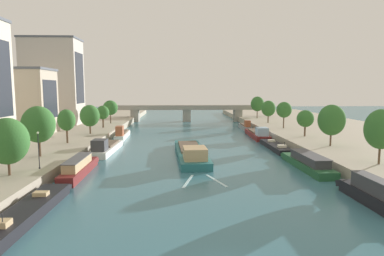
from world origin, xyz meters
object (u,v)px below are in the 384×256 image
(moored_boat_right_far, at_px, (258,134))
(tree_right_end_of_row, at_px, (268,108))
(tree_left_end_of_row, at_px, (66,120))
(tree_right_past_mid, at_px, (381,129))
(moored_boat_left_midway, at_px, (122,134))
(tree_left_nearest, at_px, (103,113))
(tree_right_second, at_px, (305,119))
(moored_boat_right_second, at_px, (370,193))
(tree_left_distant, at_px, (110,108))
(moored_boat_right_downstream, at_px, (245,126))
(moored_boat_left_second, at_px, (27,212))
(moored_boat_left_gap_after, at_px, (79,167))
(barge_midriver, at_px, (191,152))
(bridge_far, at_px, (187,111))
(tree_right_distant, at_px, (284,110))
(tree_right_third, at_px, (257,104))
(moored_boat_right_end, at_px, (308,162))
(tree_left_by_lamp, at_px, (7,141))
(tree_left_midway, at_px, (38,124))
(tree_left_second, at_px, (90,116))
(tree_right_midway, at_px, (332,120))
(moored_boat_right_lone, at_px, (275,146))
(moored_boat_left_downstream, at_px, (106,148))
(lamppost_left_bank, at_px, (39,149))

(moored_boat_right_far, relative_size, tree_right_end_of_row, 2.54)
(tree_left_end_of_row, xyz_separation_m, tree_right_past_mid, (47.37, -19.13, 0.44))
(moored_boat_left_midway, height_order, tree_right_end_of_row, tree_right_end_of_row)
(tree_left_nearest, bearing_deg, tree_right_second, -21.09)
(moored_boat_right_far, bearing_deg, moored_boat_right_second, -89.47)
(tree_left_distant, relative_size, tree_right_past_mid, 0.91)
(moored_boat_right_downstream, xyz_separation_m, tree_left_end_of_row, (-39.96, -33.21, 5.10))
(moored_boat_right_downstream, distance_m, tree_left_end_of_row, 52.20)
(moored_boat_left_second, relative_size, moored_boat_left_gap_after, 1.17)
(moored_boat_right_downstream, height_order, tree_right_end_of_row, tree_right_end_of_row)
(moored_boat_right_downstream, height_order, tree_left_distant, tree_left_distant)
(tree_left_nearest, bearing_deg, moored_boat_right_downstream, 12.48)
(moored_boat_left_midway, bearing_deg, barge_midriver, -55.45)
(tree_left_end_of_row, relative_size, tree_left_distant, 0.94)
(moored_boat_left_gap_after, distance_m, moored_boat_right_downstream, 59.75)
(barge_midriver, distance_m, bridge_far, 63.06)
(tree_right_distant, height_order, tree_right_third, tree_right_third)
(barge_midriver, relative_size, moored_boat_right_end, 1.57)
(moored_boat_right_second, relative_size, tree_right_third, 1.37)
(tree_left_by_lamp, xyz_separation_m, tree_left_midway, (-0.94, 10.73, 0.78))
(moored_boat_right_second, bearing_deg, tree_left_end_of_row, 143.76)
(barge_midriver, distance_m, tree_left_distant, 46.58)
(moored_boat_right_second, relative_size, moored_boat_right_far, 0.61)
(moored_boat_left_second, distance_m, tree_left_second, 45.31)
(moored_boat_right_far, height_order, tree_right_distant, tree_right_distant)
(moored_boat_left_second, height_order, tree_right_midway, tree_right_midway)
(tree_left_end_of_row, bearing_deg, moored_boat_right_second, -36.24)
(tree_right_past_mid, bearing_deg, tree_right_second, 90.12)
(moored_boat_right_lone, distance_m, moored_boat_right_downstream, 31.65)
(moored_boat_right_second, xyz_separation_m, tree_left_nearest, (-39.14, 54.02, 4.38))
(moored_boat_left_downstream, distance_m, tree_left_nearest, 26.51)
(tree_right_midway, bearing_deg, moored_boat_left_gap_after, -163.92)
(moored_boat_left_midway, distance_m, moored_boat_right_lone, 35.78)
(tree_right_distant, bearing_deg, moored_boat_right_downstream, 122.33)
(tree_right_second, bearing_deg, tree_right_third, 89.74)
(tree_right_third, bearing_deg, tree_right_past_mid, -90.12)
(moored_boat_left_downstream, distance_m, tree_left_second, 15.76)
(moored_boat_left_second, xyz_separation_m, tree_left_second, (-6.09, 44.61, 5.15))
(moored_boat_right_end, relative_size, tree_right_distant, 2.22)
(moored_boat_right_second, bearing_deg, moored_boat_right_downstream, 90.17)
(tree_left_second, bearing_deg, moored_boat_left_downstream, -64.60)
(moored_boat_right_far, bearing_deg, tree_left_nearest, 168.80)
(moored_boat_right_downstream, height_order, tree_left_end_of_row, tree_left_end_of_row)
(moored_boat_right_lone, bearing_deg, moored_boat_right_downstream, 89.26)
(moored_boat_left_downstream, xyz_separation_m, tree_left_end_of_row, (-7.25, 0.75, 5.04))
(tree_right_midway, xyz_separation_m, tree_right_second, (-0.02, 11.80, -0.83))
(moored_boat_left_midway, xyz_separation_m, lamppost_left_bank, (-3.99, -36.85, 3.30))
(tree_left_second, relative_size, tree_right_second, 1.16)
(moored_boat_right_far, xyz_separation_m, tree_right_third, (7.79, 33.26, 5.69))
(tree_left_nearest, distance_m, tree_right_third, 53.09)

